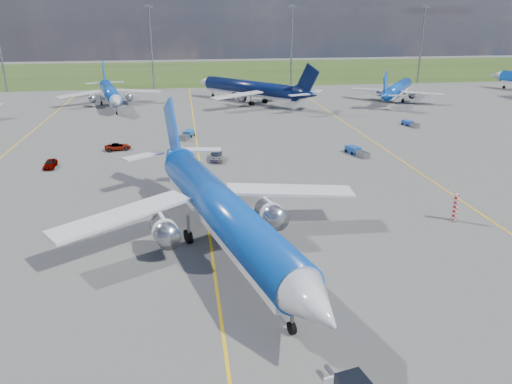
{
  "coord_description": "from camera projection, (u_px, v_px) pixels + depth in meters",
  "views": [
    {
      "loc": [
        -1.94,
        -37.44,
        21.08
      ],
      "look_at": [
        4.84,
        8.97,
        4.0
      ],
      "focal_mm": 35.0,
      "sensor_mm": 36.0,
      "label": 1
    }
  ],
  "objects": [
    {
      "name": "ground",
      "position": [
        215.0,
        275.0,
        42.29
      ],
      "size": [
        400.0,
        400.0,
        0.0
      ],
      "primitive_type": "plane",
      "color": "#555553",
      "rests_on": "ground"
    },
    {
      "name": "grass_strip",
      "position": [
        187.0,
        72.0,
        181.76
      ],
      "size": [
        400.0,
        80.0,
        0.01
      ],
      "primitive_type": "cube",
      "color": "#2D4719",
      "rests_on": "ground"
    },
    {
      "name": "taxiway_lines",
      "position": [
        202.0,
        175.0,
        68.07
      ],
      "size": [
        60.25,
        160.0,
        0.02
      ],
      "color": "yellow",
      "rests_on": "ground"
    },
    {
      "name": "floodlight_masts",
      "position": [
        223.0,
        43.0,
        141.63
      ],
      "size": [
        202.2,
        0.5,
        22.7
      ],
      "color": "slate",
      "rests_on": "ground"
    },
    {
      "name": "warning_post",
      "position": [
        455.0,
        207.0,
        52.75
      ],
      "size": [
        0.5,
        0.5,
        3.0
      ],
      "primitive_type": "cylinder",
      "color": "red",
      "rests_on": "ground"
    },
    {
      "name": "bg_jet_nnw",
      "position": [
        112.0,
        106.0,
        117.25
      ],
      "size": [
        32.28,
        38.35,
        8.8
      ],
      "primitive_type": null,
      "rotation": [
        0.0,
        0.0,
        0.22
      ],
      "color": "#0C46B2",
      "rests_on": "ground"
    },
    {
      "name": "bg_jet_n",
      "position": [
        250.0,
        103.0,
        120.93
      ],
      "size": [
        47.82,
        48.91,
        10.2
      ],
      "primitive_type": null,
      "rotation": [
        0.0,
        0.0,
        3.84
      ],
      "color": "#07123A",
      "rests_on": "ground"
    },
    {
      "name": "bg_jet_ne",
      "position": [
        396.0,
        100.0,
        124.48
      ],
      "size": [
        38.06,
        39.95,
        8.33
      ],
      "primitive_type": null,
      "rotation": [
        0.0,
        0.0,
        2.53
      ],
      "color": "#0C46B2",
      "rests_on": "ground"
    },
    {
      "name": "main_airliner",
      "position": [
        224.0,
        249.0,
        46.9
      ],
      "size": [
        42.1,
        49.37,
        11.16
      ],
      "primitive_type": null,
      "rotation": [
        0.0,
        0.0,
        0.25
      ],
      "color": "#0C46B2",
      "rests_on": "ground"
    },
    {
      "name": "service_car_a",
      "position": [
        50.0,
        164.0,
        70.92
      ],
      "size": [
        1.5,
        3.63,
        1.23
      ],
      "primitive_type": "imported",
      "rotation": [
        0.0,
        0.0,
        -0.01
      ],
      "color": "#999999",
      "rests_on": "ground"
    },
    {
      "name": "service_car_b",
      "position": [
        118.0,
        147.0,
        79.91
      ],
      "size": [
        4.44,
        2.87,
        1.14
      ],
      "primitive_type": "imported",
      "rotation": [
        0.0,
        0.0,
        1.83
      ],
      "color": "#999999",
      "rests_on": "ground"
    },
    {
      "name": "service_car_c",
      "position": [
        216.0,
        156.0,
        74.48
      ],
      "size": [
        2.24,
        4.69,
        1.32
      ],
      "primitive_type": "imported",
      "rotation": [
        0.0,
        0.0,
        -0.09
      ],
      "color": "#999999",
      "rests_on": "ground"
    },
    {
      "name": "baggage_tug_w",
      "position": [
        356.0,
        151.0,
        77.45
      ],
      "size": [
        2.65,
        5.03,
        1.09
      ],
      "rotation": [
        0.0,
        0.0,
        0.29
      ],
      "color": "#184593",
      "rests_on": "ground"
    },
    {
      "name": "baggage_tug_c",
      "position": [
        187.0,
        135.0,
        87.72
      ],
      "size": [
        2.83,
        5.13,
        1.12
      ],
      "rotation": [
        0.0,
        0.0,
        -0.32
      ],
      "color": "#1B55A4",
      "rests_on": "ground"
    },
    {
      "name": "baggage_tug_e",
      "position": [
        410.0,
        124.0,
        96.62
      ],
      "size": [
        2.06,
        4.38,
        0.95
      ],
      "rotation": [
        0.0,
        0.0,
        0.23
      ],
      "color": "#1B43A2",
      "rests_on": "ground"
    }
  ]
}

